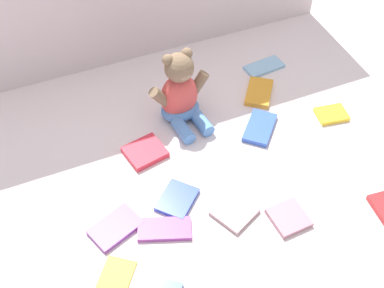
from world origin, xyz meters
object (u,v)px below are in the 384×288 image
at_px(book_case_3, 264,67).
at_px(book_case_11, 114,280).
at_px(book_case_5, 234,212).
at_px(book_case_7, 146,153).
at_px(book_case_9, 332,114).
at_px(book_case_0, 260,128).
at_px(teddy_bear, 180,95).
at_px(book_case_2, 177,200).
at_px(book_case_4, 289,218).
at_px(book_case_12, 115,228).
at_px(book_case_8, 165,229).
at_px(book_case_10, 259,92).

height_order(book_case_3, book_case_11, same).
relative_size(book_case_5, book_case_7, 0.91).
distance_m(book_case_3, book_case_5, 0.62).
relative_size(book_case_7, book_case_9, 1.16).
distance_m(book_case_0, book_case_11, 0.64).
bearing_deg(book_case_3, teddy_bear, 100.64).
distance_m(teddy_bear, book_case_7, 0.21).
distance_m(book_case_0, book_case_2, 0.37).
height_order(book_case_4, book_case_12, book_case_4).
height_order(book_case_0, book_case_11, book_case_0).
height_order(book_case_5, book_case_11, book_case_5).
distance_m(book_case_2, book_case_12, 0.18).
distance_m(book_case_3, book_case_9, 0.30).
bearing_deg(book_case_12, book_case_9, 79.64).
xyz_separation_m(book_case_2, book_case_5, (0.13, -0.10, -0.00)).
height_order(book_case_8, book_case_9, book_case_9).
bearing_deg(book_case_7, teddy_bear, 114.03).
relative_size(book_case_0, book_case_8, 0.99).
xyz_separation_m(book_case_7, book_case_12, (-0.16, -0.21, -0.00)).
height_order(teddy_bear, book_case_3, teddy_bear).
xyz_separation_m(book_case_2, book_case_3, (0.49, 0.41, -0.00)).
xyz_separation_m(book_case_4, book_case_8, (-0.31, 0.10, -0.00)).
bearing_deg(book_case_12, book_case_3, 102.06).
xyz_separation_m(book_case_2, book_case_10, (0.41, 0.29, 0.00)).
bearing_deg(book_case_4, teddy_bear, 101.50).
bearing_deg(book_case_10, book_case_7, 49.80).
height_order(teddy_bear, book_case_4, teddy_bear).
xyz_separation_m(teddy_bear, book_case_7, (-0.16, -0.11, -0.08)).
xyz_separation_m(book_case_4, book_case_11, (-0.48, 0.01, -0.00)).
height_order(book_case_8, book_case_11, book_case_8).
relative_size(book_case_2, book_case_9, 1.16).
bearing_deg(book_case_10, book_case_9, 168.62).
height_order(book_case_3, book_case_8, book_case_8).
relative_size(book_case_4, book_case_9, 0.99).
height_order(book_case_8, book_case_10, book_case_10).
xyz_separation_m(book_case_4, book_case_7, (-0.27, 0.36, 0.00)).
bearing_deg(book_case_2, book_case_12, 53.73).
bearing_deg(book_case_9, book_case_8, -64.13).
bearing_deg(book_case_4, book_case_8, 160.58).
bearing_deg(book_case_9, book_case_0, -89.20).
height_order(book_case_5, book_case_12, same).
bearing_deg(book_case_10, book_case_8, 74.04).
height_order(book_case_5, book_case_7, book_case_7).
bearing_deg(book_case_0, teddy_bear, -173.55).
bearing_deg(book_case_11, book_case_4, -144.09).
height_order(book_case_2, book_case_7, book_case_7).
distance_m(book_case_2, book_case_10, 0.50).
bearing_deg(book_case_4, book_case_0, 72.56).
relative_size(book_case_4, book_case_5, 0.94).
xyz_separation_m(book_case_7, book_case_11, (-0.20, -0.35, -0.00)).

